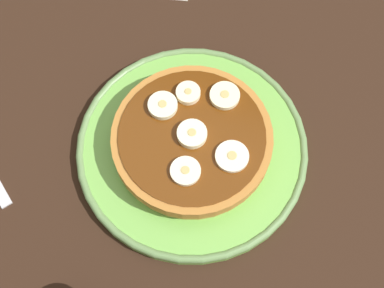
{
  "coord_description": "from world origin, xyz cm",
  "views": [
    {
      "loc": [
        -24.01,
        -7.62,
        61.3
      ],
      "look_at": [
        0.0,
        0.0,
        2.15
      ],
      "focal_mm": 54.87,
      "sensor_mm": 36.0,
      "label": 1
    }
  ],
  "objects_px": {
    "banana_slice_0": "(188,137)",
    "plate": "(192,149)",
    "banana_slice_1": "(185,171)",
    "banana_slice_3": "(163,106)",
    "pancake_stack": "(190,140)",
    "banana_slice_2": "(188,93)",
    "banana_slice_4": "(225,96)",
    "banana_slice_5": "(232,157)"
  },
  "relations": [
    {
      "from": "banana_slice_1",
      "to": "banana_slice_4",
      "type": "height_order",
      "value": "banana_slice_4"
    },
    {
      "from": "pancake_stack",
      "to": "banana_slice_4",
      "type": "distance_m",
      "value": 0.06
    },
    {
      "from": "banana_slice_0",
      "to": "banana_slice_4",
      "type": "distance_m",
      "value": 0.06
    },
    {
      "from": "banana_slice_5",
      "to": "banana_slice_2",
      "type": "bearing_deg",
      "value": 49.49
    },
    {
      "from": "pancake_stack",
      "to": "banana_slice_2",
      "type": "distance_m",
      "value": 0.05
    },
    {
      "from": "plate",
      "to": "pancake_stack",
      "type": "relative_size",
      "value": 1.49
    },
    {
      "from": "banana_slice_2",
      "to": "banana_slice_3",
      "type": "bearing_deg",
      "value": 136.28
    },
    {
      "from": "banana_slice_4",
      "to": "banana_slice_2",
      "type": "bearing_deg",
      "value": 103.49
    },
    {
      "from": "banana_slice_4",
      "to": "pancake_stack",
      "type": "bearing_deg",
      "value": 156.81
    },
    {
      "from": "pancake_stack",
      "to": "banana_slice_0",
      "type": "xyz_separation_m",
      "value": [
        -0.01,
        0.0,
        0.02
      ]
    },
    {
      "from": "banana_slice_0",
      "to": "banana_slice_3",
      "type": "bearing_deg",
      "value": 53.97
    },
    {
      "from": "plate",
      "to": "banana_slice_2",
      "type": "bearing_deg",
      "value": 22.54
    },
    {
      "from": "banana_slice_1",
      "to": "banana_slice_2",
      "type": "distance_m",
      "value": 0.09
    },
    {
      "from": "banana_slice_1",
      "to": "banana_slice_5",
      "type": "relative_size",
      "value": 0.9
    },
    {
      "from": "plate",
      "to": "banana_slice_0",
      "type": "bearing_deg",
      "value": 143.99
    },
    {
      "from": "banana_slice_0",
      "to": "banana_slice_5",
      "type": "bearing_deg",
      "value": -97.62
    },
    {
      "from": "banana_slice_0",
      "to": "banana_slice_3",
      "type": "xyz_separation_m",
      "value": [
        0.03,
        0.04,
        -0.0
      ]
    },
    {
      "from": "banana_slice_2",
      "to": "banana_slice_3",
      "type": "height_order",
      "value": "same"
    },
    {
      "from": "banana_slice_2",
      "to": "banana_slice_4",
      "type": "height_order",
      "value": "banana_slice_2"
    },
    {
      "from": "plate",
      "to": "banana_slice_1",
      "type": "bearing_deg",
      "value": -171.77
    },
    {
      "from": "banana_slice_0",
      "to": "banana_slice_1",
      "type": "distance_m",
      "value": 0.04
    },
    {
      "from": "banana_slice_0",
      "to": "plate",
      "type": "bearing_deg",
      "value": -36.01
    },
    {
      "from": "banana_slice_4",
      "to": "banana_slice_5",
      "type": "height_order",
      "value": "banana_slice_4"
    },
    {
      "from": "banana_slice_3",
      "to": "banana_slice_4",
      "type": "relative_size",
      "value": 0.98
    },
    {
      "from": "banana_slice_2",
      "to": "banana_slice_1",
      "type": "bearing_deg",
      "value": -164.03
    },
    {
      "from": "banana_slice_0",
      "to": "banana_slice_2",
      "type": "height_order",
      "value": "same"
    },
    {
      "from": "banana_slice_1",
      "to": "banana_slice_5",
      "type": "xyz_separation_m",
      "value": [
        0.03,
        -0.04,
        -0.0
      ]
    },
    {
      "from": "banana_slice_3",
      "to": "banana_slice_4",
      "type": "xyz_separation_m",
      "value": [
        0.03,
        -0.06,
        -0.0
      ]
    },
    {
      "from": "banana_slice_1",
      "to": "banana_slice_4",
      "type": "relative_size",
      "value": 0.97
    },
    {
      "from": "plate",
      "to": "banana_slice_3",
      "type": "bearing_deg",
      "value": 60.6
    },
    {
      "from": "banana_slice_1",
      "to": "banana_slice_3",
      "type": "xyz_separation_m",
      "value": [
        0.06,
        0.05,
        0.0
      ]
    },
    {
      "from": "banana_slice_5",
      "to": "plate",
      "type": "bearing_deg",
      "value": 76.8
    },
    {
      "from": "banana_slice_1",
      "to": "banana_slice_2",
      "type": "bearing_deg",
      "value": 15.97
    },
    {
      "from": "plate",
      "to": "banana_slice_5",
      "type": "bearing_deg",
      "value": -103.2
    },
    {
      "from": "banana_slice_1",
      "to": "banana_slice_4",
      "type": "xyz_separation_m",
      "value": [
        0.1,
        -0.01,
        0.0
      ]
    },
    {
      "from": "banana_slice_2",
      "to": "banana_slice_5",
      "type": "height_order",
      "value": "banana_slice_2"
    },
    {
      "from": "banana_slice_2",
      "to": "banana_slice_3",
      "type": "xyz_separation_m",
      "value": [
        -0.02,
        0.02,
        -0.0
      ]
    },
    {
      "from": "pancake_stack",
      "to": "banana_slice_2",
      "type": "height_order",
      "value": "banana_slice_2"
    },
    {
      "from": "banana_slice_5",
      "to": "pancake_stack",
      "type": "bearing_deg",
      "value": 76.32
    },
    {
      "from": "banana_slice_1",
      "to": "banana_slice_2",
      "type": "relative_size",
      "value": 1.19
    },
    {
      "from": "pancake_stack",
      "to": "banana_slice_1",
      "type": "distance_m",
      "value": 0.05
    },
    {
      "from": "banana_slice_2",
      "to": "banana_slice_4",
      "type": "distance_m",
      "value": 0.04
    }
  ]
}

